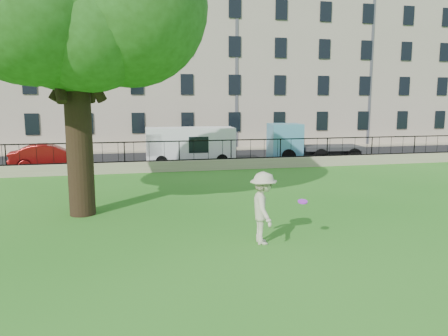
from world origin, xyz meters
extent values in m
plane|color=#26741B|center=(0.00, 0.00, 0.00)|extent=(120.00, 120.00, 0.00)
cube|color=gray|center=(0.00, 12.00, 0.30)|extent=(50.00, 0.40, 0.60)
cube|color=black|center=(0.00, 12.00, 0.63)|extent=(50.00, 0.05, 0.06)
cube|color=black|center=(0.00, 12.00, 1.70)|extent=(50.00, 0.05, 0.06)
cube|color=black|center=(0.00, 16.70, 0.01)|extent=(60.00, 9.00, 0.01)
cube|color=gray|center=(0.00, 21.90, 0.06)|extent=(60.00, 1.40, 0.12)
cube|color=#C6B29D|center=(0.00, 27.60, 6.50)|extent=(56.00, 10.00, 13.00)
cylinder|color=black|center=(-4.44, 3.32, 2.43)|extent=(0.89, 0.89, 4.85)
sphere|color=#255316|center=(-2.64, 2.52, 6.89)|extent=(5.06, 5.06, 5.06)
sphere|color=#255316|center=(-6.04, 4.12, 7.19)|extent=(5.47, 5.47, 5.47)
imported|color=beige|center=(0.78, -1.04, 1.01)|extent=(0.86, 1.37, 2.02)
cylinder|color=#B628E6|center=(1.83, -1.32, 1.21)|extent=(0.35, 0.35, 0.12)
imported|color=maroon|center=(-7.24, 14.40, 0.73)|extent=(4.57, 2.09, 1.45)
cube|color=white|center=(1.01, 14.69, 1.14)|extent=(5.48, 2.27, 2.28)
cube|color=#519ABE|center=(9.15, 14.40, 1.23)|extent=(6.02, 2.61, 2.45)
camera|label=1|loc=(-2.85, -12.30, 3.98)|focal=35.00mm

